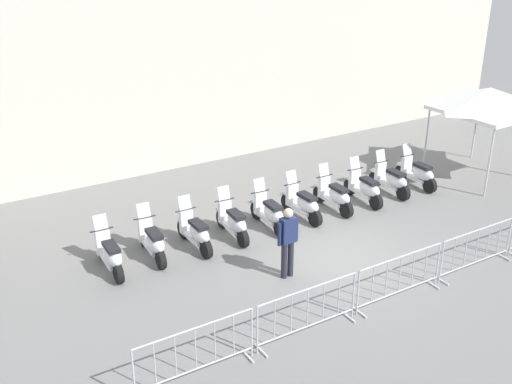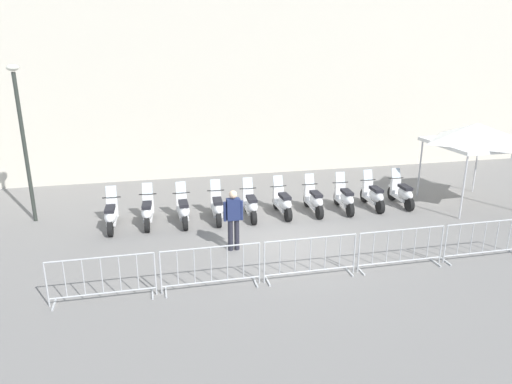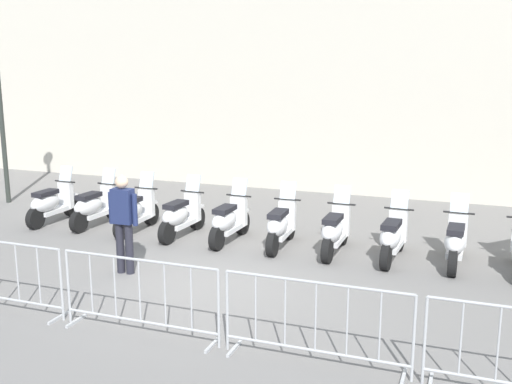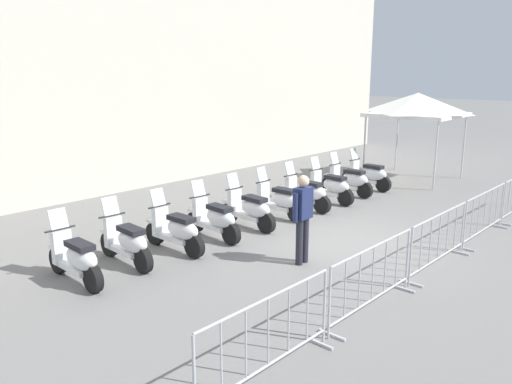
{
  "view_description": "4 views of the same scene",
  "coord_description": "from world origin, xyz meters",
  "px_view_note": "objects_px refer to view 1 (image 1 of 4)",
  "views": [
    {
      "loc": [
        -8.72,
        -9.73,
        7.35
      ],
      "look_at": [
        -1.01,
        2.13,
        1.24
      ],
      "focal_mm": 42.52,
      "sensor_mm": 36.0,
      "label": 1
    },
    {
      "loc": [
        -3.93,
        -11.67,
        5.47
      ],
      "look_at": [
        -0.45,
        1.68,
        1.09
      ],
      "focal_mm": 32.74,
      "sensor_mm": 36.0,
      "label": 2
    },
    {
      "loc": [
        3.83,
        -8.73,
        3.58
      ],
      "look_at": [
        0.08,
        2.36,
        1.08
      ],
      "focal_mm": 42.34,
      "sensor_mm": 36.0,
      "label": 3
    },
    {
      "loc": [
        -9.15,
        -5.36,
        3.61
      ],
      "look_at": [
        -0.79,
        1.81,
        1.0
      ],
      "focal_mm": 35.9,
      "sensor_mm": 36.0,
      "label": 4
    }
  ],
  "objects_px": {
    "motorcycle_1": "(153,242)",
    "officer_near_row_end": "(288,239)",
    "barrier_segment_2": "(399,278)",
    "motorcycle_8": "(391,180)",
    "motorcycle_2": "(196,232)",
    "motorcycle_6": "(335,196)",
    "barrier_segment_3": "(476,250)",
    "motorcycle_7": "(365,188)",
    "canopy_tent": "(489,100)",
    "motorcycle_5": "(303,204)",
    "barrier_segment_0": "(196,353)",
    "motorcycle_4": "(270,213)",
    "motorcycle_9": "(418,173)",
    "motorcycle_3": "(233,222)",
    "barrier_segment_1": "(307,312)",
    "motorcycle_0": "(110,255)"
  },
  "relations": [
    {
      "from": "motorcycle_1",
      "to": "officer_near_row_end",
      "type": "height_order",
      "value": "officer_near_row_end"
    },
    {
      "from": "motorcycle_1",
      "to": "barrier_segment_2",
      "type": "relative_size",
      "value": 0.74
    },
    {
      "from": "motorcycle_8",
      "to": "motorcycle_2",
      "type": "bearing_deg",
      "value": 178.65
    },
    {
      "from": "motorcycle_6",
      "to": "barrier_segment_3",
      "type": "xyz_separation_m",
      "value": [
        0.64,
        -4.34,
        0.07
      ]
    },
    {
      "from": "motorcycle_7",
      "to": "canopy_tent",
      "type": "xyz_separation_m",
      "value": [
        4.58,
        -0.4,
        2.06
      ]
    },
    {
      "from": "motorcycle_7",
      "to": "officer_near_row_end",
      "type": "height_order",
      "value": "officer_near_row_end"
    },
    {
      "from": "motorcycle_5",
      "to": "motorcycle_6",
      "type": "bearing_deg",
      "value": -2.4
    },
    {
      "from": "motorcycle_2",
      "to": "motorcycle_5",
      "type": "relative_size",
      "value": 1.0
    },
    {
      "from": "barrier_segment_0",
      "to": "officer_near_row_end",
      "type": "height_order",
      "value": "officer_near_row_end"
    },
    {
      "from": "barrier_segment_0",
      "to": "motorcycle_4",
      "type": "bearing_deg",
      "value": 43.39
    },
    {
      "from": "motorcycle_2",
      "to": "barrier_segment_3",
      "type": "xyz_separation_m",
      "value": [
        5.01,
        -4.47,
        0.07
      ]
    },
    {
      "from": "motorcycle_7",
      "to": "motorcycle_8",
      "type": "bearing_deg",
      "value": 1.94
    },
    {
      "from": "motorcycle_9",
      "to": "motorcycle_3",
      "type": "bearing_deg",
      "value": 178.46
    },
    {
      "from": "motorcycle_2",
      "to": "canopy_tent",
      "type": "height_order",
      "value": "canopy_tent"
    },
    {
      "from": "motorcycle_6",
      "to": "motorcycle_3",
      "type": "bearing_deg",
      "value": 177.99
    },
    {
      "from": "canopy_tent",
      "to": "motorcycle_5",
      "type": "bearing_deg",
      "value": 175.71
    },
    {
      "from": "motorcycle_4",
      "to": "motorcycle_5",
      "type": "xyz_separation_m",
      "value": [
        1.1,
        -0.02,
        0.0
      ]
    },
    {
      "from": "barrier_segment_0",
      "to": "motorcycle_8",
      "type": "bearing_deg",
      "value": 24.93
    },
    {
      "from": "motorcycle_1",
      "to": "barrier_segment_3",
      "type": "xyz_separation_m",
      "value": [
        6.11,
        -4.61,
        0.07
      ]
    },
    {
      "from": "motorcycle_4",
      "to": "officer_near_row_end",
      "type": "height_order",
      "value": "officer_near_row_end"
    },
    {
      "from": "motorcycle_1",
      "to": "motorcycle_7",
      "type": "bearing_deg",
      "value": -2.89
    },
    {
      "from": "canopy_tent",
      "to": "barrier_segment_2",
      "type": "bearing_deg",
      "value": -152.94
    },
    {
      "from": "motorcycle_4",
      "to": "motorcycle_9",
      "type": "xyz_separation_m",
      "value": [
        5.47,
        -0.12,
        0.0
      ]
    },
    {
      "from": "motorcycle_2",
      "to": "motorcycle_9",
      "type": "xyz_separation_m",
      "value": [
        7.65,
        -0.19,
        0.0
      ]
    },
    {
      "from": "motorcycle_3",
      "to": "motorcycle_7",
      "type": "distance_m",
      "value": 4.38
    },
    {
      "from": "motorcycle_9",
      "to": "barrier_segment_3",
      "type": "distance_m",
      "value": 5.03
    },
    {
      "from": "motorcycle_4",
      "to": "officer_near_row_end",
      "type": "bearing_deg",
      "value": -114.86
    },
    {
      "from": "barrier_segment_2",
      "to": "canopy_tent",
      "type": "bearing_deg",
      "value": 27.06
    },
    {
      "from": "canopy_tent",
      "to": "motorcycle_9",
      "type": "bearing_deg",
      "value": 170.47
    },
    {
      "from": "motorcycle_7",
      "to": "barrier_segment_2",
      "type": "xyz_separation_m",
      "value": [
        -2.87,
        -4.2,
        0.07
      ]
    },
    {
      "from": "motorcycle_5",
      "to": "motorcycle_8",
      "type": "xyz_separation_m",
      "value": [
        3.28,
        -0.07,
        0.0
      ]
    },
    {
      "from": "barrier_segment_1",
      "to": "barrier_segment_3",
      "type": "xyz_separation_m",
      "value": [
        4.83,
        -0.15,
        0.0
      ]
    },
    {
      "from": "motorcycle_6",
      "to": "barrier_segment_3",
      "type": "height_order",
      "value": "motorcycle_6"
    },
    {
      "from": "motorcycle_6",
      "to": "barrier_segment_1",
      "type": "relative_size",
      "value": 0.74
    },
    {
      "from": "motorcycle_7",
      "to": "motorcycle_4",
      "type": "bearing_deg",
      "value": 177.82
    },
    {
      "from": "motorcycle_7",
      "to": "canopy_tent",
      "type": "relative_size",
      "value": 0.59
    },
    {
      "from": "barrier_segment_2",
      "to": "barrier_segment_3",
      "type": "xyz_separation_m",
      "value": [
        2.42,
        -0.08,
        0.0
      ]
    },
    {
      "from": "motorcycle_3",
      "to": "barrier_segment_1",
      "type": "xyz_separation_m",
      "value": [
        -0.91,
        -4.3,
        0.07
      ]
    },
    {
      "from": "motorcycle_1",
      "to": "motorcycle_8",
      "type": "bearing_deg",
      "value": -2.2
    },
    {
      "from": "barrier_segment_2",
      "to": "motorcycle_6",
      "type": "bearing_deg",
      "value": 67.38
    },
    {
      "from": "motorcycle_8",
      "to": "barrier_segment_0",
      "type": "bearing_deg",
      "value": -155.07
    },
    {
      "from": "motorcycle_4",
      "to": "motorcycle_5",
      "type": "distance_m",
      "value": 1.1
    },
    {
      "from": "motorcycle_1",
      "to": "motorcycle_9",
      "type": "xyz_separation_m",
      "value": [
        8.75,
        -0.33,
        0.0
      ]
    },
    {
      "from": "barrier_segment_0",
      "to": "barrier_segment_2",
      "type": "bearing_deg",
      "value": -1.82
    },
    {
      "from": "barrier_segment_0",
      "to": "barrier_segment_1",
      "type": "height_order",
      "value": "same"
    },
    {
      "from": "barrier_segment_2",
      "to": "officer_near_row_end",
      "type": "relative_size",
      "value": 1.35
    },
    {
      "from": "barrier_segment_0",
      "to": "barrier_segment_3",
      "type": "xyz_separation_m",
      "value": [
        7.25,
        -0.23,
        0.0
      ]
    },
    {
      "from": "motorcycle_4",
      "to": "motorcycle_8",
      "type": "xyz_separation_m",
      "value": [
        4.38,
        -0.09,
        0.0
      ]
    },
    {
      "from": "barrier_segment_1",
      "to": "canopy_tent",
      "type": "distance_m",
      "value": 10.73
    },
    {
      "from": "motorcycle_8",
      "to": "motorcycle_0",
      "type": "bearing_deg",
      "value": 178.47
    }
  ]
}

